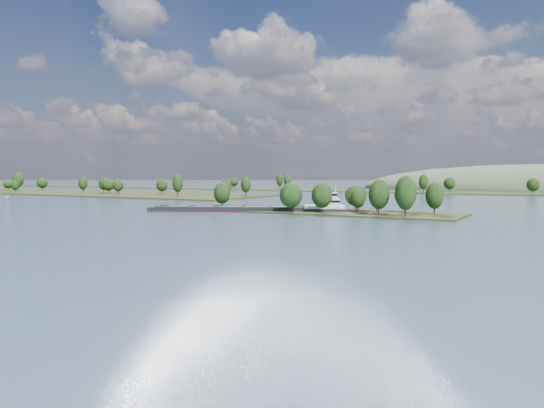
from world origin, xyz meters
The scene contains 6 objects.
ground centered at (0.00, 120.00, 0.00)m, with size 1800.00×1800.00×0.00m, color #324656.
tree_island centered at (6.68, 178.67, 3.88)m, with size 100.00×32.65×14.61m.
left_bank centered at (-228.52, 260.13, 0.90)m, with size 300.00×80.00×15.86m.
back_shoreline centered at (7.57, 399.78, 0.62)m, with size 900.00×60.00×14.72m.
cargo_barge centered at (-22.20, 171.92, 1.29)m, with size 72.35×39.46×10.21m.
motorboat centered at (-191.20, 181.32, 1.09)m, with size 2.13×5.67×2.19m, color silver.
Camera 1 is at (80.62, -0.41, 15.06)m, focal length 35.00 mm.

